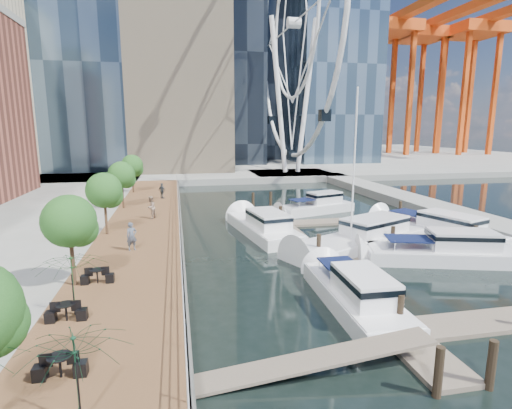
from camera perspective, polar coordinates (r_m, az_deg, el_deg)
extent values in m
plane|color=black|center=(19.57, 8.67, -15.85)|extent=(520.00, 520.00, 0.00)
cube|color=brown|center=(32.56, -15.98, -4.25)|extent=(6.00, 60.00, 1.00)
cube|color=#595954|center=(32.44, -10.69, -4.07)|extent=(0.25, 60.00, 1.00)
cube|color=gray|center=(118.82, -8.41, 6.77)|extent=(200.00, 114.00, 1.00)
cube|color=gray|center=(45.57, 23.96, -0.52)|extent=(4.00, 60.00, 1.00)
cube|color=gray|center=(71.76, 5.06, 4.22)|extent=(14.00, 12.00, 1.00)
cube|color=#6D6051|center=(29.23, 7.53, -6.45)|extent=(2.00, 32.00, 0.20)
cube|color=#6D6051|center=(29.99, 19.79, -6.57)|extent=(12.00, 2.00, 0.20)
cube|color=#6D6051|center=(38.56, 12.16, -2.35)|extent=(12.00, 2.00, 0.20)
cylinder|color=white|center=(70.81, 3.24, 15.10)|extent=(0.80, 0.80, 26.00)
cylinder|color=white|center=(72.22, 7.22, 14.95)|extent=(0.80, 0.80, 26.00)
torus|color=white|center=(73.34, 5.43, 24.43)|extent=(0.70, 44.70, 44.70)
cylinder|color=#3F2B1C|center=(22.02, -24.70, -7.48)|extent=(0.20, 0.20, 2.40)
sphere|color=#265B1E|center=(21.49, -25.15, -2.15)|extent=(2.60, 2.60, 2.60)
cylinder|color=#3F2B1C|center=(31.50, -20.64, -1.85)|extent=(0.20, 0.20, 2.40)
sphere|color=#265B1E|center=(31.13, -20.89, 1.92)|extent=(2.60, 2.60, 2.60)
cylinder|color=#3F2B1C|center=(41.23, -18.48, 1.16)|extent=(0.20, 0.20, 2.40)
sphere|color=#265B1E|center=(40.95, -18.66, 4.05)|extent=(2.60, 2.60, 2.60)
cylinder|color=#3F2B1C|center=(51.06, -17.15, 3.01)|extent=(0.20, 0.20, 2.40)
sphere|color=#265B1E|center=(50.83, -17.29, 5.35)|extent=(2.60, 2.60, 2.60)
imported|color=#485160|center=(26.89, -17.35, -4.37)|extent=(0.79, 0.67, 1.84)
imported|color=gray|center=(35.79, -14.79, -0.39)|extent=(1.07, 1.18, 1.98)
imported|color=#333B40|center=(45.76, -13.27, 1.92)|extent=(1.01, 1.01, 1.73)
imported|color=#0F3722|center=(12.27, -24.14, -21.85)|extent=(3.82, 3.85, 2.63)
imported|color=#103C15|center=(18.57, -24.74, -10.44)|extent=(3.14, 3.19, 2.65)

